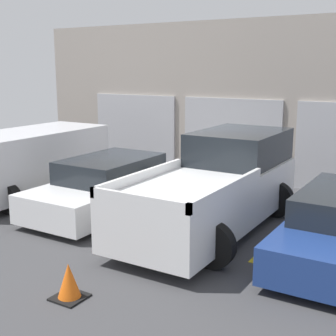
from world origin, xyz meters
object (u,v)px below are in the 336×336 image
(pickup_truck, at_px, (217,186))
(sedan_white, at_px, (109,186))
(sedan_side, at_px, (28,161))
(traffic_cone, at_px, (69,282))

(pickup_truck, bearing_deg, sedan_white, -174.12)
(sedan_side, bearing_deg, traffic_cone, -37.34)
(sedan_side, bearing_deg, pickup_truck, 3.21)
(sedan_white, relative_size, traffic_cone, 7.79)
(sedan_side, bearing_deg, sedan_white, 0.52)
(pickup_truck, xyz_separation_m, traffic_cone, (-0.48, -4.01, -0.64))
(pickup_truck, relative_size, traffic_cone, 9.59)
(pickup_truck, height_order, sedan_white, pickup_truck)
(sedan_side, distance_m, traffic_cone, 6.15)
(pickup_truck, bearing_deg, traffic_cone, -96.86)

